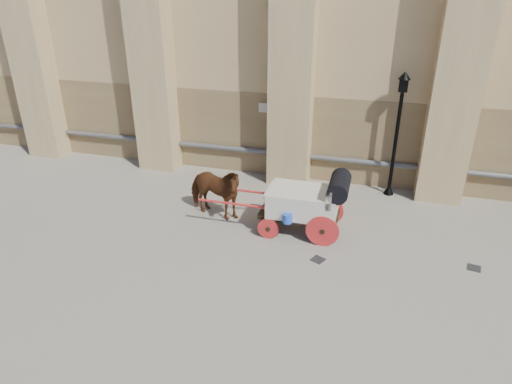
% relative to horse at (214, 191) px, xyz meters
% --- Properties ---
extents(ground, '(90.00, 90.00, 0.00)m').
position_rel_horse_xyz_m(ground, '(2.59, -0.39, -0.85)').
color(ground, slate).
rests_on(ground, ground).
extents(horse, '(2.17, 1.38, 1.70)m').
position_rel_horse_xyz_m(horse, '(0.00, 0.00, 0.00)').
color(horse, '#593113').
rests_on(horse, ground).
extents(carriage, '(4.21, 1.51, 1.84)m').
position_rel_horse_xyz_m(carriage, '(2.86, -0.14, 0.14)').
color(carriage, black).
rests_on(carriage, ground).
extents(street_lamp, '(0.38, 0.38, 4.07)m').
position_rel_horse_xyz_m(street_lamp, '(5.07, 3.11, 1.33)').
color(street_lamp, black).
rests_on(street_lamp, ground).
extents(drain_grate_near, '(0.42, 0.42, 0.01)m').
position_rel_horse_xyz_m(drain_grate_near, '(3.40, -1.47, -0.84)').
color(drain_grate_near, black).
rests_on(drain_grate_near, ground).
extents(drain_grate_far, '(0.37, 0.37, 0.01)m').
position_rel_horse_xyz_m(drain_grate_far, '(7.25, -0.76, -0.84)').
color(drain_grate_far, black).
rests_on(drain_grate_far, ground).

